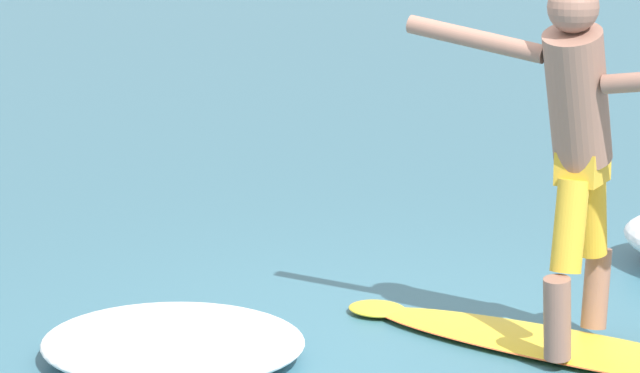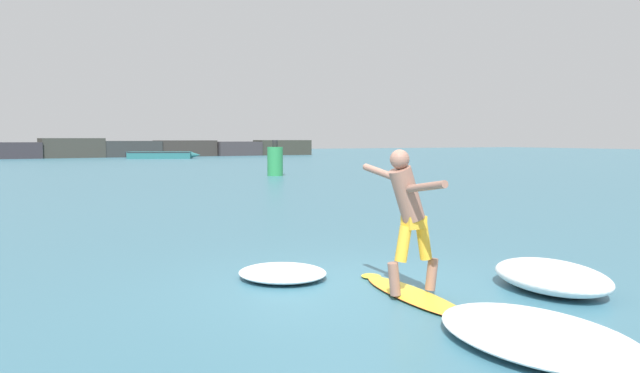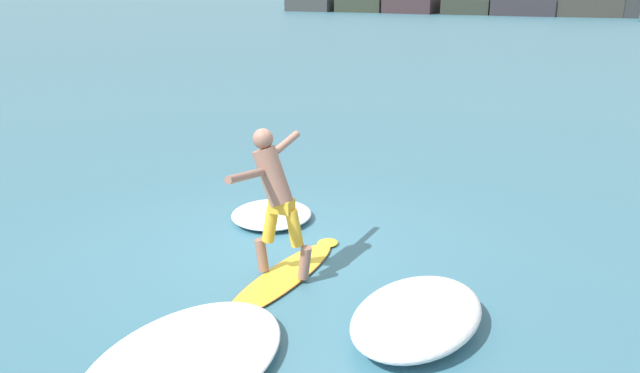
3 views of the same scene
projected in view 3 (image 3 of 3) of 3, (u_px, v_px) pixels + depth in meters
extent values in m
plane|color=#3A6F83|center=(279.00, 250.00, 8.35)|extent=(200.00, 200.00, 0.00)
cube|color=#313534|center=(313.00, 3.00, 72.27)|extent=(5.66, 3.93, 1.81)
cube|color=#2C3327|center=(361.00, 5.00, 70.08)|extent=(5.35, 3.37, 1.57)
cube|color=#332629|center=(412.00, 4.00, 67.81)|extent=(5.75, 4.73, 1.82)
cube|color=#2A3028|center=(467.00, 7.00, 65.63)|extent=(5.07, 4.23, 1.50)
cube|color=#2A282D|center=(525.00, 7.00, 63.39)|extent=(6.44, 4.66, 1.59)
cube|color=#32322D|center=(589.00, 6.00, 61.09)|extent=(6.28, 4.22, 2.01)
ellipsoid|color=yellow|center=(283.00, 276.00, 7.55)|extent=(0.70, 2.30, 0.06)
ellipsoid|color=yellow|center=(328.00, 243.00, 8.52)|extent=(0.30, 0.34, 0.05)
ellipsoid|color=#DB5B2D|center=(283.00, 276.00, 7.55)|extent=(0.72, 2.31, 0.03)
cone|color=black|center=(239.00, 318.00, 6.81)|extent=(0.05, 0.05, 0.14)
cone|color=black|center=(257.00, 314.00, 6.88)|extent=(0.05, 0.05, 0.14)
cone|color=black|center=(237.00, 308.00, 7.00)|extent=(0.05, 0.05, 0.14)
cylinder|color=#8F6353|center=(262.00, 255.00, 7.59)|extent=(0.18, 0.13, 0.42)
cylinder|color=gold|center=(270.00, 224.00, 7.41)|extent=(0.23, 0.15, 0.46)
cylinder|color=#8F6353|center=(305.00, 263.00, 7.38)|extent=(0.18, 0.13, 0.42)
cylinder|color=gold|center=(294.00, 228.00, 7.29)|extent=(0.23, 0.15, 0.46)
cube|color=gold|center=(282.00, 206.00, 7.27)|extent=(0.26, 0.20, 0.16)
cylinder|color=#8F6353|center=(273.00, 176.00, 7.20)|extent=(0.49, 0.29, 0.72)
sphere|color=#8F6353|center=(263.00, 139.00, 7.10)|extent=(0.24, 0.24, 0.24)
cylinder|color=#8F6353|center=(245.00, 176.00, 6.76)|extent=(0.13, 0.70, 0.21)
cylinder|color=#8F6353|center=(284.00, 144.00, 7.57)|extent=(0.10, 0.70, 0.20)
ellipsoid|color=white|center=(185.00, 359.00, 5.78)|extent=(1.70, 2.40, 0.21)
ellipsoid|color=white|center=(417.00, 316.00, 6.36)|extent=(1.49, 1.99, 0.38)
ellipsoid|color=white|center=(272.00, 214.00, 9.39)|extent=(1.51, 1.57, 0.18)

